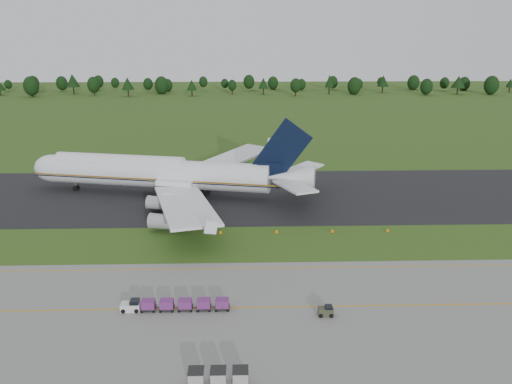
{
  "coord_description": "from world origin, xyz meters",
  "views": [
    {
      "loc": [
        -1.65,
        -82.82,
        36.64
      ],
      "look_at": [
        0.68,
        2.0,
        9.12
      ],
      "focal_mm": 35.0,
      "sensor_mm": 36.0,
      "label": 1
    }
  ],
  "objects_px": {
    "baggage_train": "(174,305)",
    "edge_markers": "(304,232)",
    "uld_row": "(218,376)",
    "aircraft": "(162,173)",
    "utility_cart": "(326,312)"
  },
  "relations": [
    {
      "from": "baggage_train",
      "to": "edge_markers",
      "type": "height_order",
      "value": "baggage_train"
    },
    {
      "from": "uld_row",
      "to": "edge_markers",
      "type": "height_order",
      "value": "uld_row"
    },
    {
      "from": "baggage_train",
      "to": "aircraft",
      "type": "bearing_deg",
      "value": 100.05
    },
    {
      "from": "aircraft",
      "to": "utility_cart",
      "type": "distance_m",
      "value": 60.47
    },
    {
      "from": "aircraft",
      "to": "edge_markers",
      "type": "distance_m",
      "value": 38.76
    },
    {
      "from": "edge_markers",
      "to": "utility_cart",
      "type": "bearing_deg",
      "value": -91.25
    },
    {
      "from": "utility_cart",
      "to": "uld_row",
      "type": "distance_m",
      "value": 19.16
    },
    {
      "from": "baggage_train",
      "to": "uld_row",
      "type": "bearing_deg",
      "value": -65.99
    },
    {
      "from": "baggage_train",
      "to": "edge_markers",
      "type": "relative_size",
      "value": 0.46
    },
    {
      "from": "aircraft",
      "to": "baggage_train",
      "type": "height_order",
      "value": "aircraft"
    },
    {
      "from": "aircraft",
      "to": "uld_row",
      "type": "height_order",
      "value": "aircraft"
    },
    {
      "from": "uld_row",
      "to": "edge_markers",
      "type": "distance_m",
      "value": 44.46
    },
    {
      "from": "aircraft",
      "to": "utility_cart",
      "type": "relative_size",
      "value": 33.36
    },
    {
      "from": "aircraft",
      "to": "baggage_train",
      "type": "bearing_deg",
      "value": -79.95
    },
    {
      "from": "aircraft",
      "to": "uld_row",
      "type": "xyz_separation_m",
      "value": [
        15.74,
        -65.78,
        -4.51
      ]
    }
  ]
}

